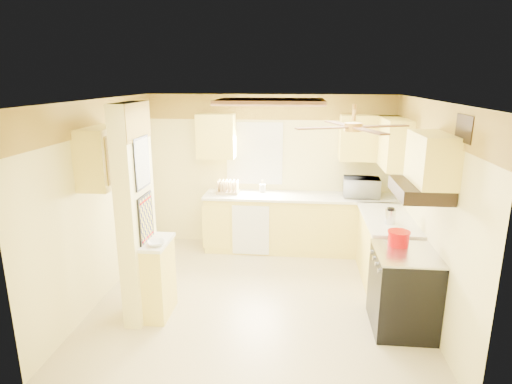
# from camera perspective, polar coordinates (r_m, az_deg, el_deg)

# --- Properties ---
(floor) EXTENTS (4.00, 4.00, 0.00)m
(floor) POSITION_cam_1_polar(r_m,az_deg,el_deg) (5.73, 0.36, -13.68)
(floor) COLOR #CDBB8E
(floor) RESTS_ON ground
(ceiling) EXTENTS (4.00, 4.00, 0.00)m
(ceiling) POSITION_cam_1_polar(r_m,az_deg,el_deg) (5.04, 0.41, 12.14)
(ceiling) COLOR white
(ceiling) RESTS_ON wall_back
(wall_back) EXTENTS (4.00, 0.00, 4.00)m
(wall_back) POSITION_cam_1_polar(r_m,az_deg,el_deg) (7.08, 1.83, 2.75)
(wall_back) COLOR #F8EA97
(wall_back) RESTS_ON floor
(wall_front) EXTENTS (4.00, 0.00, 4.00)m
(wall_front) POSITION_cam_1_polar(r_m,az_deg,el_deg) (3.48, -2.60, -10.53)
(wall_front) COLOR #F8EA97
(wall_front) RESTS_ON floor
(wall_left) EXTENTS (0.00, 3.80, 3.80)m
(wall_left) POSITION_cam_1_polar(r_m,az_deg,el_deg) (5.78, -19.76, -0.96)
(wall_left) COLOR #F8EA97
(wall_left) RESTS_ON floor
(wall_right) EXTENTS (0.00, 3.80, 3.80)m
(wall_right) POSITION_cam_1_polar(r_m,az_deg,el_deg) (5.45, 21.84, -2.11)
(wall_right) COLOR #F8EA97
(wall_right) RESTS_ON floor
(wallpaper_border) EXTENTS (4.00, 0.02, 0.40)m
(wallpaper_border) POSITION_cam_1_polar(r_m,az_deg,el_deg) (6.92, 1.89, 11.24)
(wallpaper_border) COLOR gold
(wallpaper_border) RESTS_ON wall_back
(partition_column) EXTENTS (0.20, 0.70, 2.50)m
(partition_column) POSITION_cam_1_polar(r_m,az_deg,el_deg) (5.04, -15.70, -2.90)
(partition_column) COLOR #F8EA97
(partition_column) RESTS_ON floor
(partition_ledge) EXTENTS (0.25, 0.55, 0.90)m
(partition_ledge) POSITION_cam_1_polar(r_m,az_deg,el_deg) (5.26, -12.80, -11.32)
(partition_ledge) COLOR #F5E467
(partition_ledge) RESTS_ON floor
(ledge_top) EXTENTS (0.28, 0.58, 0.04)m
(ledge_top) POSITION_cam_1_polar(r_m,az_deg,el_deg) (5.08, -13.11, -6.55)
(ledge_top) COLOR white
(ledge_top) RESTS_ON partition_ledge
(lower_cabinets_back) EXTENTS (3.00, 0.60, 0.90)m
(lower_cabinets_back) POSITION_cam_1_polar(r_m,az_deg,el_deg) (7.00, 5.70, -4.29)
(lower_cabinets_back) COLOR #F5E467
(lower_cabinets_back) RESTS_ON floor
(lower_cabinets_right) EXTENTS (0.60, 1.40, 0.90)m
(lower_cabinets_right) POSITION_cam_1_polar(r_m,az_deg,el_deg) (6.19, 16.94, -7.54)
(lower_cabinets_right) COLOR #F5E467
(lower_cabinets_right) RESTS_ON floor
(countertop_back) EXTENTS (3.04, 0.64, 0.04)m
(countertop_back) POSITION_cam_1_polar(r_m,az_deg,el_deg) (6.85, 5.80, -0.60)
(countertop_back) COLOR white
(countertop_back) RESTS_ON lower_cabinets_back
(countertop_right) EXTENTS (0.64, 1.44, 0.04)m
(countertop_right) POSITION_cam_1_polar(r_m,az_deg,el_deg) (6.02, 17.19, -3.40)
(countertop_right) COLOR white
(countertop_right) RESTS_ON lower_cabinets_right
(dishwasher_panel) EXTENTS (0.58, 0.02, 0.80)m
(dishwasher_panel) POSITION_cam_1_polar(r_m,az_deg,el_deg) (6.75, -0.72, -5.13)
(dishwasher_panel) COLOR white
(dishwasher_panel) RESTS_ON lower_cabinets_back
(window) EXTENTS (0.92, 0.02, 1.02)m
(window) POSITION_cam_1_polar(r_m,az_deg,el_deg) (7.04, -0.20, 5.16)
(window) COLOR white
(window) RESTS_ON wall_back
(upper_cab_back_left) EXTENTS (0.60, 0.35, 0.70)m
(upper_cab_back_left) POSITION_cam_1_polar(r_m,az_deg,el_deg) (6.92, -5.33, 7.44)
(upper_cab_back_left) COLOR #F5E467
(upper_cab_back_left) RESTS_ON wall_back
(upper_cab_back_right) EXTENTS (0.90, 0.35, 0.70)m
(upper_cab_back_right) POSITION_cam_1_polar(r_m,az_deg,el_deg) (6.88, 14.85, 6.97)
(upper_cab_back_right) COLOR #F5E467
(upper_cab_back_right) RESTS_ON wall_back
(upper_cab_right) EXTENTS (0.35, 1.00, 0.70)m
(upper_cab_right) POSITION_cam_1_polar(r_m,az_deg,el_deg) (6.47, 17.91, 6.26)
(upper_cab_right) COLOR #F5E467
(upper_cab_right) RESTS_ON wall_right
(upper_cab_left_wall) EXTENTS (0.35, 0.75, 0.70)m
(upper_cab_left_wall) POSITION_cam_1_polar(r_m,az_deg,el_deg) (5.36, -19.75, 4.43)
(upper_cab_left_wall) COLOR #F5E467
(upper_cab_left_wall) RESTS_ON wall_left
(upper_cab_over_stove) EXTENTS (0.35, 0.76, 0.52)m
(upper_cab_over_stove) POSITION_cam_1_polar(r_m,az_deg,el_deg) (4.73, 22.39, 4.11)
(upper_cab_over_stove) COLOR #F5E467
(upper_cab_over_stove) RESTS_ON wall_right
(stove) EXTENTS (0.68, 0.77, 0.92)m
(stove) POSITION_cam_1_polar(r_m,az_deg,el_deg) (5.15, 19.03, -12.28)
(stove) COLOR black
(stove) RESTS_ON floor
(range_hood) EXTENTS (0.50, 0.76, 0.14)m
(range_hood) POSITION_cam_1_polar(r_m,az_deg,el_deg) (4.77, 21.02, 0.27)
(range_hood) COLOR black
(range_hood) RESTS_ON upper_cab_over_stove
(poster_menu) EXTENTS (0.02, 0.42, 0.57)m
(poster_menu) POSITION_cam_1_polar(r_m,az_deg,el_deg) (4.86, -14.97, 3.80)
(poster_menu) COLOR black
(poster_menu) RESTS_ON partition_column
(poster_nashville) EXTENTS (0.02, 0.42, 0.57)m
(poster_nashville) POSITION_cam_1_polar(r_m,az_deg,el_deg) (5.02, -14.47, -3.50)
(poster_nashville) COLOR black
(poster_nashville) RESTS_ON partition_column
(ceiling_light_panel) EXTENTS (1.35, 0.95, 0.06)m
(ceiling_light_panel) POSITION_cam_1_polar(r_m,az_deg,el_deg) (5.53, 1.96, 11.92)
(ceiling_light_panel) COLOR brown
(ceiling_light_panel) RESTS_ON ceiling
(ceiling_fan) EXTENTS (1.15, 1.15, 0.26)m
(ceiling_fan) POSITION_cam_1_polar(r_m,az_deg,el_deg) (4.37, 12.85, 8.52)
(ceiling_fan) COLOR gold
(ceiling_fan) RESTS_ON ceiling
(vent_grate) EXTENTS (0.02, 0.40, 0.25)m
(vent_grate) POSITION_cam_1_polar(r_m,az_deg,el_deg) (4.40, 26.05, 7.62)
(vent_grate) COLOR black
(vent_grate) RESTS_ON wall_right
(microwave) EXTENTS (0.56, 0.39, 0.30)m
(microwave) POSITION_cam_1_polar(r_m,az_deg,el_deg) (6.89, 13.89, 0.61)
(microwave) COLOR white
(microwave) RESTS_ON countertop_back
(bowl) EXTENTS (0.25, 0.25, 0.05)m
(bowl) POSITION_cam_1_polar(r_m,az_deg,el_deg) (4.93, -13.16, -6.67)
(bowl) COLOR white
(bowl) RESTS_ON ledge_top
(dutch_oven) EXTENTS (0.25, 0.25, 0.17)m
(dutch_oven) POSITION_cam_1_polar(r_m,az_deg,el_deg) (5.11, 18.47, -5.84)
(dutch_oven) COLOR #BA0404
(dutch_oven) RESTS_ON stove
(kettle) EXTENTS (0.14, 0.14, 0.21)m
(kettle) POSITION_cam_1_polar(r_m,az_deg,el_deg) (5.74, 17.47, -3.10)
(kettle) COLOR silver
(kettle) RESTS_ON countertop_right
(dish_rack) EXTENTS (0.36, 0.26, 0.20)m
(dish_rack) POSITION_cam_1_polar(r_m,az_deg,el_deg) (6.94, -3.80, 0.47)
(dish_rack) COLOR #D6B87B
(dish_rack) RESTS_ON countertop_back
(utensil_crock) EXTENTS (0.10, 0.10, 0.20)m
(utensil_crock) POSITION_cam_1_polar(r_m,az_deg,el_deg) (6.99, 0.87, 0.53)
(utensil_crock) COLOR white
(utensil_crock) RESTS_ON countertop_back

